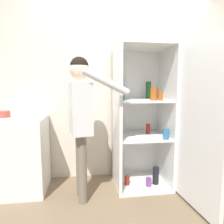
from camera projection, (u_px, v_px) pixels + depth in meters
The scene contains 6 objects.
ground_plane at pixel (139, 213), 2.06m from camera, with size 12.00×12.00×0.00m, color #7A664C.
wall_back at pixel (122, 88), 2.85m from camera, with size 7.00×0.06×2.55m.
refrigerator at pixel (152, 119), 2.48m from camera, with size 0.80×1.32×1.80m.
person at pixel (81, 110), 2.19m from camera, with size 0.66×0.50×1.61m.
counter at pixel (17, 155), 2.44m from camera, with size 0.68×0.57×0.92m.
bowl at pixel (4, 114), 2.46m from camera, with size 0.15×0.15×0.08m.
Camera 1 is at (-0.54, -1.85, 1.30)m, focal length 32.00 mm.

